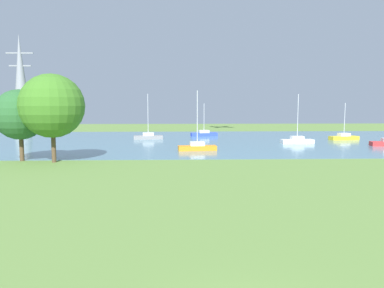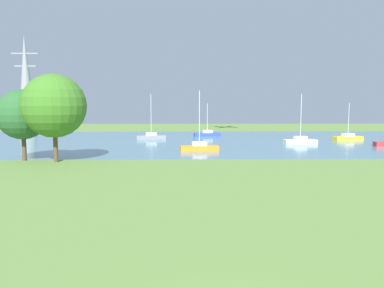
# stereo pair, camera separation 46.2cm
# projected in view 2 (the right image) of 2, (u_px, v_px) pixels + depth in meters

# --- Properties ---
(ground_plane) EXTENTS (160.00, 160.00, 0.00)m
(ground_plane) POSITION_uv_depth(u_px,v_px,m) (201.00, 174.00, 30.36)
(ground_plane) COLOR olive
(water_surface) EXTENTS (140.00, 40.00, 0.02)m
(water_surface) POSITION_uv_depth(u_px,v_px,m) (193.00, 141.00, 58.19)
(water_surface) COLOR slate
(water_surface) RESTS_ON ground
(sailboat_blue) EXTENTS (4.97, 2.19, 5.98)m
(sailboat_blue) POSITION_uv_depth(u_px,v_px,m) (207.00, 134.00, 66.72)
(sailboat_blue) COLOR blue
(sailboat_blue) RESTS_ON water_surface
(sailboat_orange) EXTENTS (4.92, 1.93, 7.49)m
(sailboat_orange) POSITION_uv_depth(u_px,v_px,m) (199.00, 147.00, 45.85)
(sailboat_orange) COLOR orange
(sailboat_orange) RESTS_ON water_surface
(sailboat_gray) EXTENTS (4.95, 2.11, 7.52)m
(sailboat_gray) POSITION_uv_depth(u_px,v_px,m) (151.00, 136.00, 60.89)
(sailboat_gray) COLOR gray
(sailboat_gray) RESTS_ON water_surface
(sailboat_white) EXTENTS (4.89, 1.82, 7.29)m
(sailboat_white) POSITION_uv_depth(u_px,v_px,m) (300.00, 141.00, 53.86)
(sailboat_white) COLOR white
(sailboat_white) RESTS_ON water_surface
(sailboat_yellow) EXTENTS (4.99, 2.34, 6.03)m
(sailboat_yellow) POSITION_uv_depth(u_px,v_px,m) (348.00, 137.00, 59.38)
(sailboat_yellow) COLOR yellow
(sailboat_yellow) RESTS_ON water_surface
(tree_east_far) EXTENTS (5.12, 5.12, 7.32)m
(tree_east_far) POSITION_uv_depth(u_px,v_px,m) (23.00, 115.00, 37.27)
(tree_east_far) COLOR brown
(tree_east_far) RESTS_ON ground
(tree_west_far) EXTENTS (6.34, 6.34, 8.81)m
(tree_west_far) POSITION_uv_depth(u_px,v_px,m) (54.00, 106.00, 36.23)
(tree_west_far) COLOR brown
(tree_west_far) RESTS_ON ground
(electricity_pylon) EXTENTS (6.40, 4.40, 22.54)m
(electricity_pylon) POSITION_uv_depth(u_px,v_px,m) (26.00, 82.00, 88.39)
(electricity_pylon) COLOR gray
(electricity_pylon) RESTS_ON ground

